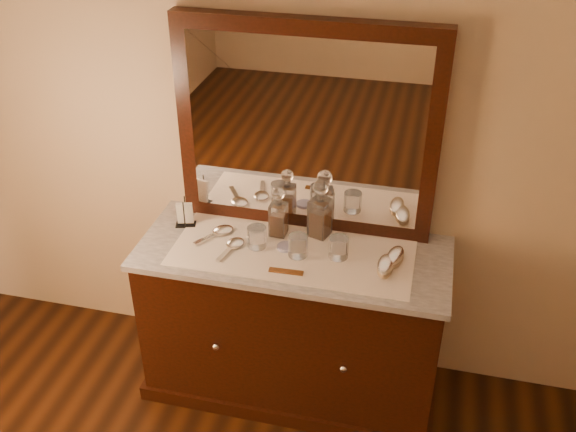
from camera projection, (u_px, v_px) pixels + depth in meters
The scene contains 18 objects.
dresser_cabinet at pixel (293, 324), 3.23m from camera, with size 1.40×0.55×0.82m, color black.
dresser_plinth at pixel (292, 377), 3.42m from camera, with size 1.46×0.59×0.08m, color black.
knob_left at pixel (216, 347), 3.03m from camera, with size 0.04×0.04×0.04m, color silver.
knob_right at pixel (343, 369), 2.91m from camera, with size 0.04×0.04×0.04m, color silver.
marble_top at pixel (293, 254), 3.00m from camera, with size 1.44×0.59×0.03m, color silver.
mirror_frame at pixel (306, 129), 2.93m from camera, with size 1.20×0.08×1.00m, color black.
mirror_glass at pixel (304, 132), 2.90m from camera, with size 1.06×0.01×0.86m, color white.
lace_runner at pixel (292, 253), 2.98m from camera, with size 1.10×0.45×0.00m, color white.
pin_dish at pixel (286, 247), 3.00m from camera, with size 0.08×0.08×0.01m, color white.
comb at pixel (286, 271), 2.85m from camera, with size 0.15×0.03×0.01m, color brown.
napkin_rack at pixel (185, 215), 3.15m from camera, with size 0.11×0.08×0.14m.
decanter_left at pixel (278, 216), 3.06m from camera, with size 0.08×0.08×0.25m.
decanter_right at pixel (320, 214), 3.04m from camera, with size 0.11×0.11×0.29m.
brush_near at pixel (385, 266), 2.85m from camera, with size 0.07×0.16×0.04m.
brush_far at pixel (395, 257), 2.91m from camera, with size 0.09×0.17×0.04m.
hand_mirror_outer at pixel (220, 232), 3.10m from camera, with size 0.17×0.22×0.02m.
hand_mirror_inner at pixel (233, 245), 3.01m from camera, with size 0.10×0.21×0.02m.
tumblers at pixel (297, 243), 2.95m from camera, with size 0.47×0.12×0.10m.
Camera 1 is at (0.55, -0.43, 2.58)m, focal length 40.69 mm.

